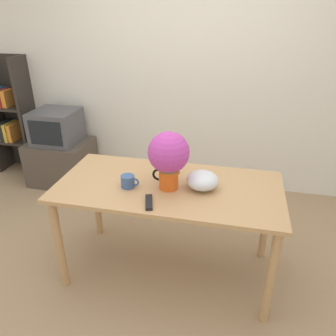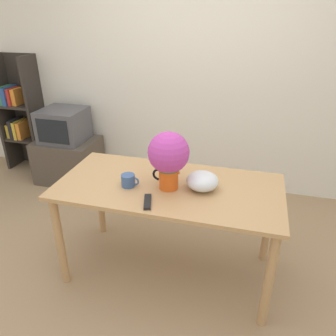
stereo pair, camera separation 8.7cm
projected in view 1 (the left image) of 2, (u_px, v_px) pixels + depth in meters
name	position (u px, v px, depth m)	size (l,w,h in m)	color
ground_plane	(150.00, 282.00, 2.54)	(12.00, 12.00, 0.00)	#9E7F5B
wall_back	(190.00, 72.00, 3.47)	(8.00, 0.05, 2.60)	silver
table	(169.00, 197.00, 2.37)	(1.59, 0.78, 0.78)	tan
flower_vase	(169.00, 157.00, 2.18)	(0.28, 0.28, 0.41)	#E05619
coffee_mug	(128.00, 181.00, 2.28)	(0.13, 0.10, 0.09)	#385689
white_bowl	(202.00, 180.00, 2.25)	(0.22, 0.22, 0.13)	silver
remote_control	(149.00, 202.00, 2.10)	(0.09, 0.18, 0.02)	black
tv_stand	(62.00, 162.00, 3.91)	(0.70, 0.54, 0.51)	#4C4238
tv_set	(56.00, 127.00, 3.71)	(0.49, 0.47, 0.37)	#4C4C51
bookshelf	(11.00, 116.00, 4.02)	(0.49, 0.31, 1.43)	#2D2823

